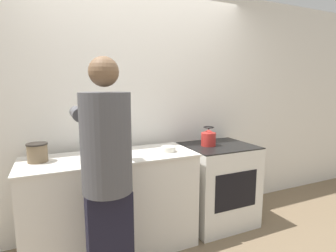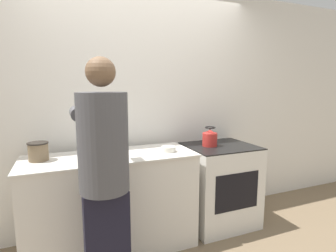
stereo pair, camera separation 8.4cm
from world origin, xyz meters
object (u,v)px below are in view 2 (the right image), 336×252
(oven, at_px, (219,185))
(canister_jar, at_px, (38,151))
(cutting_board, at_px, (98,159))
(knife, at_px, (93,159))
(person, at_px, (104,173))
(bowl_prep, at_px, (169,149))
(kettle, at_px, (210,138))

(oven, relative_size, canister_jar, 5.41)
(cutting_board, distance_m, knife, 0.06)
(oven, distance_m, canister_jar, 1.86)
(person, relative_size, bowl_prep, 12.53)
(cutting_board, xyz_separation_m, bowl_prep, (0.66, 0.02, 0.02))
(kettle, xyz_separation_m, canister_jar, (-1.66, 0.00, 0.01))
(knife, relative_size, kettle, 0.92)
(person, xyz_separation_m, knife, (-0.03, 0.41, -0.00))
(oven, height_order, bowl_prep, bowl_prep)
(kettle, bearing_deg, oven, -11.12)
(person, relative_size, knife, 8.99)
(cutting_board, relative_size, bowl_prep, 2.19)
(cutting_board, relative_size, kettle, 1.45)
(knife, bearing_deg, person, -91.60)
(oven, bearing_deg, knife, -173.13)
(person, relative_size, canister_jar, 10.43)
(bowl_prep, distance_m, canister_jar, 1.13)
(person, bearing_deg, canister_jar, 126.85)
(oven, height_order, kettle, kettle)
(oven, height_order, knife, knife)
(kettle, xyz_separation_m, bowl_prep, (-0.53, -0.13, -0.04))
(kettle, height_order, bowl_prep, kettle)
(person, height_order, kettle, person)
(kettle, distance_m, canister_jar, 1.66)
(person, xyz_separation_m, kettle, (1.21, 0.60, 0.05))
(knife, distance_m, canister_jar, 0.46)
(cutting_board, relative_size, knife, 1.57)
(knife, distance_m, bowl_prep, 0.71)
(knife, relative_size, bowl_prep, 1.39)
(knife, bearing_deg, kettle, 2.51)
(person, distance_m, kettle, 1.35)
(canister_jar, bearing_deg, knife, -24.57)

